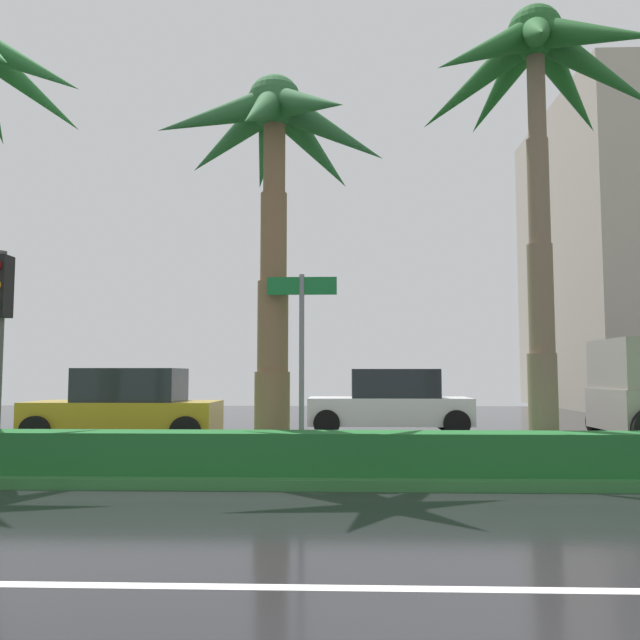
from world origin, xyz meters
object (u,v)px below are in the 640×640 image
at_px(palm_tree_centre, 536,92).
at_px(street_name_sign, 302,342).
at_px(car_in_traffic_second, 391,403).
at_px(car_in_traffic_leading, 126,407).
at_px(palm_tree_centre_left, 275,162).

distance_m(palm_tree_centre, street_name_sign, 5.70).
bearing_deg(car_in_traffic_second, palm_tree_centre, 105.16).
distance_m(street_name_sign, car_in_traffic_leading, 6.68).
height_order(palm_tree_centre, street_name_sign, palm_tree_centre).
bearing_deg(palm_tree_centre, palm_tree_centre_left, 179.85).
bearing_deg(street_name_sign, car_in_traffic_second, 75.74).
xyz_separation_m(palm_tree_centre, car_in_traffic_leading, (-8.23, 4.48, -5.42)).
bearing_deg(car_in_traffic_second, street_name_sign, 75.74).
height_order(street_name_sign, car_in_traffic_leading, street_name_sign).
xyz_separation_m(street_name_sign, car_in_traffic_leading, (-4.37, 4.90, -1.25)).
relative_size(palm_tree_centre_left, car_in_traffic_second, 1.50).
distance_m(palm_tree_centre_left, street_name_sign, 3.10).
height_order(street_name_sign, car_in_traffic_second, street_name_sign).
distance_m(palm_tree_centre, car_in_traffic_second, 9.18).
distance_m(palm_tree_centre_left, car_in_traffic_second, 8.67).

